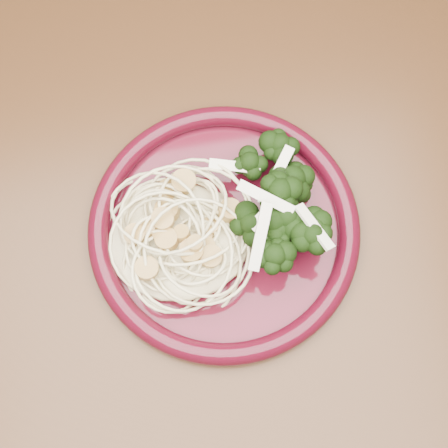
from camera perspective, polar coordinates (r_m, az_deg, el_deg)
name	(u,v)px	position (r m, az deg, el deg)	size (l,w,h in m)	color
dining_table	(190,307)	(0.65, -3.16, -7.60)	(1.20, 0.80, 0.75)	#472814
dinner_plate	(224,228)	(0.56, 0.00, -0.38)	(0.28, 0.28, 0.02)	#440B17
spaghetti_pile	(180,238)	(0.54, -4.06, -1.31)	(0.13, 0.11, 0.03)	beige
scallop_cluster	(177,227)	(0.51, -4.29, -0.24)	(0.10, 0.10, 0.03)	tan
broccoli_pile	(278,204)	(0.55, 4.93, 1.80)	(0.08, 0.12, 0.04)	black
onion_garnish	(280,192)	(0.52, 5.18, 2.89)	(0.05, 0.08, 0.05)	white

